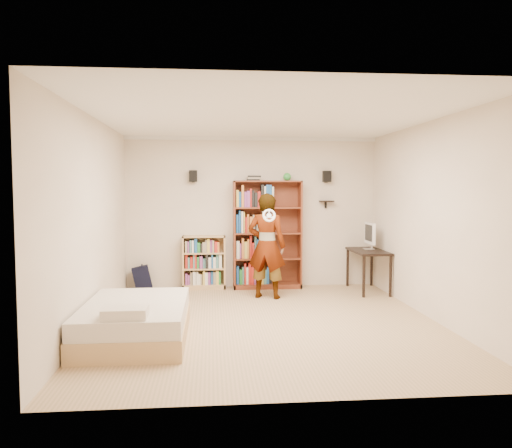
% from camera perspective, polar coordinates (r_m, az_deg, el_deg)
% --- Properties ---
extents(ground, '(4.50, 5.00, 0.01)m').
position_cam_1_polar(ground, '(6.76, 1.32, -11.17)').
color(ground, tan).
rests_on(ground, ground).
extents(room_shell, '(4.52, 5.02, 2.71)m').
position_cam_1_polar(room_shell, '(6.52, 1.34, 3.93)').
color(room_shell, silver).
rests_on(room_shell, ground).
extents(crown_molding, '(4.50, 5.00, 0.06)m').
position_cam_1_polar(crown_molding, '(6.59, 1.35, 11.86)').
color(crown_molding, silver).
rests_on(crown_molding, room_shell).
extents(speaker_left, '(0.14, 0.12, 0.20)m').
position_cam_1_polar(speaker_left, '(8.89, -7.20, 5.46)').
color(speaker_left, black).
rests_on(speaker_left, room_shell).
extents(speaker_right, '(0.14, 0.12, 0.20)m').
position_cam_1_polar(speaker_right, '(9.13, 8.11, 5.41)').
color(speaker_right, black).
rests_on(speaker_right, room_shell).
extents(wall_shelf, '(0.25, 0.16, 0.02)m').
position_cam_1_polar(wall_shelf, '(9.14, 8.07, 2.59)').
color(wall_shelf, black).
rests_on(wall_shelf, room_shell).
extents(tall_bookshelf, '(1.21, 0.35, 1.92)m').
position_cam_1_polar(tall_bookshelf, '(8.90, 1.30, -1.22)').
color(tall_bookshelf, brown).
rests_on(tall_bookshelf, ground).
extents(low_bookshelf, '(0.76, 0.28, 0.95)m').
position_cam_1_polar(low_bookshelf, '(8.94, -5.96, -4.36)').
color(low_bookshelf, tan).
rests_on(low_bookshelf, ground).
extents(computer_desk, '(0.53, 1.05, 0.72)m').
position_cam_1_polar(computer_desk, '(8.90, 12.67, -5.22)').
color(computer_desk, black).
rests_on(computer_desk, ground).
extents(imac, '(0.16, 0.48, 0.47)m').
position_cam_1_polar(imac, '(8.96, 12.77, -1.34)').
color(imac, white).
rests_on(imac, computer_desk).
extents(daybed, '(1.19, 1.83, 0.54)m').
position_cam_1_polar(daybed, '(6.16, -13.59, -10.21)').
color(daybed, beige).
rests_on(daybed, ground).
extents(person, '(0.73, 0.60, 1.71)m').
position_cam_1_polar(person, '(8.08, 1.24, -2.50)').
color(person, black).
rests_on(person, ground).
extents(wii_wheel, '(0.21, 0.08, 0.21)m').
position_cam_1_polar(wii_wheel, '(7.73, 1.50, 0.98)').
color(wii_wheel, white).
rests_on(wii_wheel, person).
extents(navy_bag, '(0.34, 0.24, 0.43)m').
position_cam_1_polar(navy_bag, '(9.05, -12.89, -5.99)').
color(navy_bag, black).
rests_on(navy_bag, ground).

